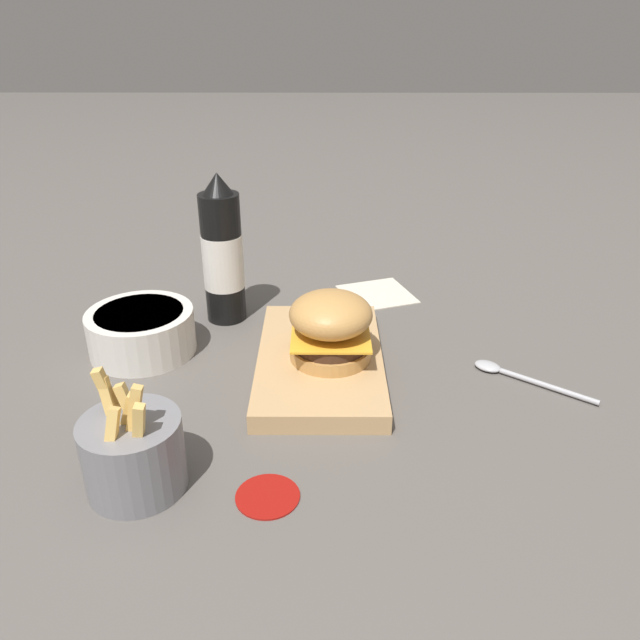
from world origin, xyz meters
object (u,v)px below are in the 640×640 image
(serving_board, at_px, (320,361))
(ketchup_bottle, at_px, (223,255))
(burger, at_px, (331,327))
(side_bowl, at_px, (142,331))
(fries_basket, at_px, (133,452))
(spoon, at_px, (511,374))

(serving_board, height_order, ketchup_bottle, ketchup_bottle)
(burger, relative_size, side_bowl, 0.72)
(burger, xyz_separation_m, side_bowl, (-0.06, -0.27, -0.04))
(fries_basket, bearing_deg, spoon, 115.52)
(side_bowl, bearing_deg, fries_basket, 13.20)
(ketchup_bottle, height_order, spoon, ketchup_bottle)
(burger, height_order, spoon, burger)
(burger, height_order, fries_basket, fries_basket)
(ketchup_bottle, height_order, fries_basket, ketchup_bottle)
(burger, xyz_separation_m, spoon, (0.01, 0.24, -0.07))
(serving_board, height_order, burger, burger)
(burger, xyz_separation_m, fries_basket, (0.22, -0.20, -0.03))
(serving_board, distance_m, burger, 0.06)
(spoon, bearing_deg, serving_board, 32.51)
(serving_board, relative_size, spoon, 2.06)
(spoon, bearing_deg, burger, 35.44)
(serving_board, xyz_separation_m, spoon, (0.02, 0.26, -0.01))
(side_bowl, distance_m, spoon, 0.52)
(ketchup_bottle, xyz_separation_m, fries_basket, (0.39, -0.04, -0.06))
(side_bowl, relative_size, spoon, 1.05)
(ketchup_bottle, distance_m, side_bowl, 0.17)
(serving_board, xyz_separation_m, fries_basket, (0.23, -0.19, 0.03))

